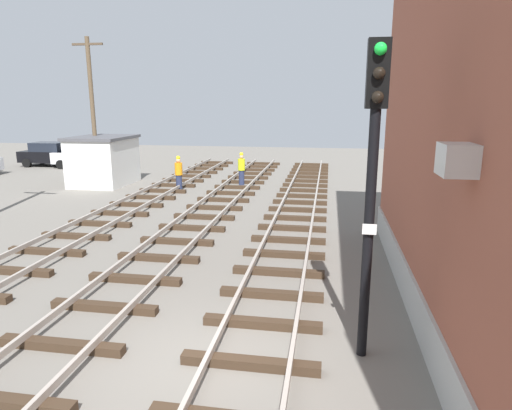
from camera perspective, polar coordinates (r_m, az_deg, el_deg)
The scene contains 10 objects.
ground_plane at distance 8.50m, azimuth -6.56°, elevation -19.67°, with size 80.00×80.00×0.00m, color slate.
track_near_building at distance 8.27m, azimuth -0.77°, elevation -19.55°, with size 2.50×54.07×0.32m.
track_centre at distance 9.52m, azimuth -23.83°, elevation -16.04°, with size 2.50×54.07×0.32m.
signal_mast at distance 7.72m, azimuth 14.80°, elevation 4.54°, with size 0.36×0.40×5.59m.
control_hut at distance 26.75m, azimuth -19.11°, elevation 5.47°, with size 3.00×3.80×2.76m.
parked_car_white at distance 34.44m, azimuth -21.37°, elevation 6.01°, with size 4.20×2.04×1.76m.
parked_car_black at distance 36.30m, azimuth -25.09°, elevation 6.00°, with size 4.20×2.04×1.76m.
utility_pole_far at distance 27.24m, azimuth -20.37°, elevation 11.58°, with size 1.80×0.24×8.14m.
track_worker_foreground at distance 25.22m, azimuth -1.89°, elevation 4.70°, with size 0.40×0.40×1.87m.
track_worker_distant at distance 23.89m, azimuth -9.96°, elevation 4.05°, with size 0.40×0.40×1.87m.
Camera 1 is at (2.06, -6.86, 4.58)m, focal length 30.95 mm.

